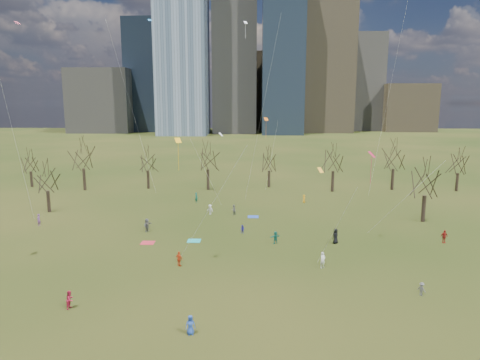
{
  "coord_description": "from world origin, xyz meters",
  "views": [
    {
      "loc": [
        1.45,
        -41.8,
        16.66
      ],
      "look_at": [
        0.0,
        12.0,
        7.0
      ],
      "focal_mm": 32.0,
      "sensor_mm": 36.0,
      "label": 1
    }
  ],
  "objects_px": {
    "blanket_navy": "(253,217)",
    "blanket_crimson": "(148,243)",
    "person_0": "(190,325)",
    "person_1": "(323,260)",
    "blanket_teal": "(194,241)",
    "person_4": "(179,259)",
    "person_2": "(70,299)"
  },
  "relations": [
    {
      "from": "person_0",
      "to": "person_1",
      "type": "xyz_separation_m",
      "value": [
        11.76,
        13.2,
        0.1
      ]
    },
    {
      "from": "blanket_teal",
      "to": "blanket_crimson",
      "type": "height_order",
      "value": "same"
    },
    {
      "from": "blanket_navy",
      "to": "blanket_crimson",
      "type": "relative_size",
      "value": 1.0
    },
    {
      "from": "blanket_navy",
      "to": "person_1",
      "type": "xyz_separation_m",
      "value": [
        7.07,
        -19.88,
        0.83
      ]
    },
    {
      "from": "blanket_navy",
      "to": "person_1",
      "type": "relative_size",
      "value": 0.95
    },
    {
      "from": "blanket_teal",
      "to": "person_2",
      "type": "distance_m",
      "value": 19.46
    },
    {
      "from": "person_0",
      "to": "person_2",
      "type": "height_order",
      "value": "person_2"
    },
    {
      "from": "person_1",
      "to": "person_4",
      "type": "relative_size",
      "value": 1.06
    },
    {
      "from": "person_4",
      "to": "blanket_crimson",
      "type": "bearing_deg",
      "value": -23.28
    },
    {
      "from": "person_0",
      "to": "person_4",
      "type": "bearing_deg",
      "value": 86.74
    },
    {
      "from": "person_4",
      "to": "blanket_navy",
      "type": "bearing_deg",
      "value": -79.21
    },
    {
      "from": "blanket_navy",
      "to": "person_4",
      "type": "relative_size",
      "value": 1.01
    },
    {
      "from": "blanket_crimson",
      "to": "person_4",
      "type": "bearing_deg",
      "value": -55.38
    },
    {
      "from": "person_1",
      "to": "person_2",
      "type": "height_order",
      "value": "person_1"
    },
    {
      "from": "person_1",
      "to": "person_2",
      "type": "xyz_separation_m",
      "value": [
        -22.24,
        -9.43,
        -0.06
      ]
    },
    {
      "from": "blanket_navy",
      "to": "person_2",
      "type": "relative_size",
      "value": 1.03
    },
    {
      "from": "person_1",
      "to": "person_2",
      "type": "relative_size",
      "value": 1.08
    },
    {
      "from": "blanket_teal",
      "to": "person_1",
      "type": "distance_m",
      "value": 16.66
    },
    {
      "from": "blanket_teal",
      "to": "person_2",
      "type": "xyz_separation_m",
      "value": [
        -7.85,
        -17.79,
        0.76
      ]
    },
    {
      "from": "blanket_teal",
      "to": "blanket_navy",
      "type": "bearing_deg",
      "value": 57.58
    },
    {
      "from": "blanket_crimson",
      "to": "person_2",
      "type": "height_order",
      "value": "person_2"
    },
    {
      "from": "blanket_crimson",
      "to": "blanket_teal",
      "type": "bearing_deg",
      "value": 9.76
    },
    {
      "from": "person_2",
      "to": "person_0",
      "type": "bearing_deg",
      "value": -103.18
    },
    {
      "from": "blanket_teal",
      "to": "blanket_navy",
      "type": "relative_size",
      "value": 1.0
    },
    {
      "from": "person_0",
      "to": "person_1",
      "type": "height_order",
      "value": "person_1"
    },
    {
      "from": "blanket_navy",
      "to": "person_1",
      "type": "bearing_deg",
      "value": -70.43
    },
    {
      "from": "blanket_teal",
      "to": "person_0",
      "type": "bearing_deg",
      "value": -83.04
    },
    {
      "from": "blanket_teal",
      "to": "person_4",
      "type": "bearing_deg",
      "value": -92.87
    },
    {
      "from": "blanket_teal",
      "to": "person_0",
      "type": "xyz_separation_m",
      "value": [
        2.63,
        -21.55,
        0.73
      ]
    },
    {
      "from": "person_0",
      "to": "person_4",
      "type": "height_order",
      "value": "person_4"
    },
    {
      "from": "blanket_teal",
      "to": "person_4",
      "type": "relative_size",
      "value": 1.01
    },
    {
      "from": "blanket_crimson",
      "to": "person_1",
      "type": "bearing_deg",
      "value": -20.43
    }
  ]
}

